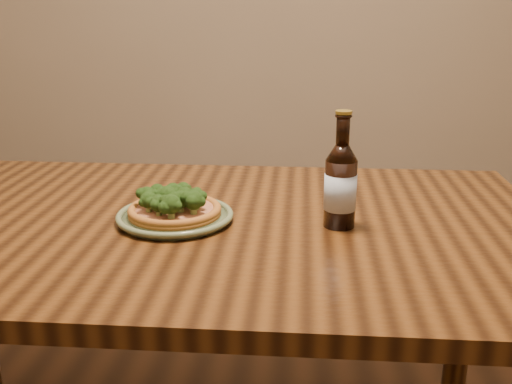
# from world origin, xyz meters

# --- Properties ---
(table) EXTENTS (1.60, 0.90, 0.75)m
(table) POSITION_xyz_m (0.00, 0.10, 0.66)
(table) COLOR #44260E
(table) RESTS_ON ground
(plate) EXTENTS (0.25, 0.25, 0.02)m
(plate) POSITION_xyz_m (-0.01, 0.09, 0.76)
(plate) COLOR #596646
(plate) RESTS_ON table
(pizza) EXTENTS (0.20, 0.20, 0.07)m
(pizza) POSITION_xyz_m (-0.01, 0.09, 0.78)
(pizza) COLOR #975C22
(pizza) RESTS_ON plate
(beer_bottle) EXTENTS (0.07, 0.07, 0.24)m
(beer_bottle) POSITION_xyz_m (0.34, 0.09, 0.84)
(beer_bottle) COLOR black
(beer_bottle) RESTS_ON table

